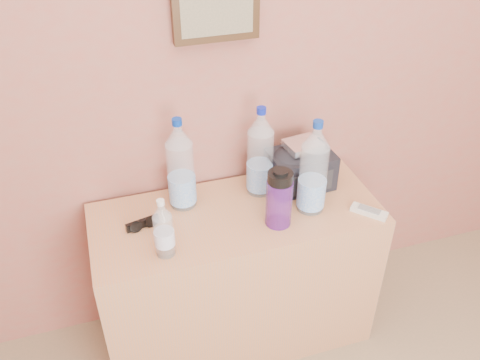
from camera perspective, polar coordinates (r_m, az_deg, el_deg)
name	(u,v)px	position (r m, az deg, el deg)	size (l,w,h in m)	color
picture_frame	(216,4)	(1.78, -2.72, 19.10)	(0.30, 0.03, 0.25)	#382311
dresser	(237,277)	(2.16, -0.34, -10.79)	(1.10, 0.46, 0.69)	tan
pet_large_b	(181,168)	(1.88, -6.67, 1.30)	(0.10, 0.10, 0.37)	#A6BED1
pet_large_c	(260,156)	(1.95, 2.28, 2.73)	(0.10, 0.10, 0.37)	#CEE8FB
pet_large_d	(313,172)	(1.87, 8.23, 0.91)	(0.10, 0.10, 0.38)	white
pet_small	(164,231)	(1.71, -8.57, -5.67)	(0.07, 0.07, 0.23)	silver
nalgene_bottle	(279,198)	(1.81, 4.42, -2.01)	(0.10, 0.10, 0.23)	#5D2088
sunglasses	(142,223)	(1.88, -10.89, -4.80)	(0.13, 0.05, 0.03)	black
ac_remote	(369,212)	(1.98, 14.30, -3.46)	(0.14, 0.04, 0.02)	beige
toiletry_bag	(301,167)	(2.04, 6.81, 1.45)	(0.25, 0.18, 0.17)	black
foil_packet	(303,145)	(1.99, 7.07, 3.91)	(0.13, 0.11, 0.03)	white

